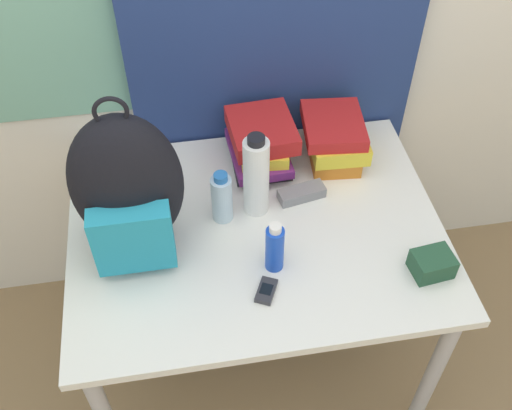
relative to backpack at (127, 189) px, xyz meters
name	(u,v)px	position (x,y,z in m)	size (l,w,h in m)	color
wall_back	(227,1)	(0.35, 0.52, 0.25)	(6.00, 0.06, 2.50)	silver
curtain_blue	(277,6)	(0.50, 0.46, 0.25)	(0.97, 0.04, 2.50)	navy
desk	(256,246)	(0.36, 0.00, -0.32)	(1.14, 0.87, 0.78)	silver
backpack	(127,189)	(0.00, 0.00, 0.00)	(0.31, 0.25, 0.53)	black
book_stack_left	(261,143)	(0.42, 0.29, -0.14)	(0.22, 0.27, 0.17)	black
book_stack_center	(334,136)	(0.67, 0.29, -0.15)	(0.22, 0.28, 0.16)	orange
water_bottle	(222,198)	(0.26, 0.06, -0.14)	(0.06, 0.06, 0.18)	silver
sports_bottle	(256,176)	(0.37, 0.08, -0.09)	(0.08, 0.08, 0.29)	white
sunscreen_bottle	(275,248)	(0.38, -0.15, -0.14)	(0.05, 0.05, 0.18)	blue
cell_phone	(266,291)	(0.34, -0.24, -0.22)	(0.08, 0.09, 0.02)	#2D2D33
sunglasses_case	(302,193)	(0.52, 0.10, -0.21)	(0.16, 0.08, 0.04)	gray
camera_pouch	(432,264)	(0.82, -0.25, -0.19)	(0.12, 0.10, 0.07)	#234C33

